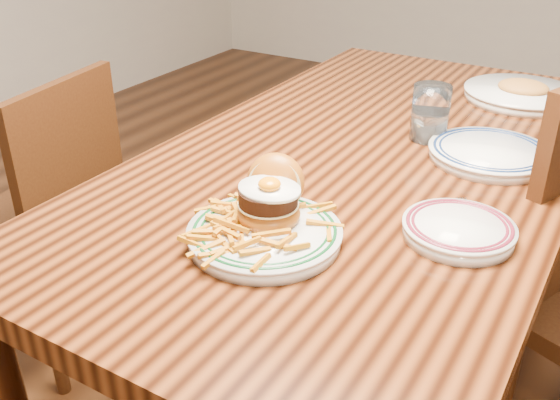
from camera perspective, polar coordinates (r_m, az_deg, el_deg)
The scene contains 8 objects.
floor at distance 1.82m, azimuth 6.70°, elevation -17.68°, with size 6.00×6.00×0.00m, color black.
table at distance 1.43m, azimuth 8.15°, elevation 1.26°, with size 0.85×1.60×0.75m.
chair_left at distance 1.84m, azimuth -20.53°, elevation -1.37°, with size 0.46×0.46×0.85m.
main_plate at distance 1.03m, azimuth -1.25°, elevation -1.82°, with size 0.26×0.27×0.12m.
side_plate at distance 1.08m, azimuth 16.03°, elevation -2.55°, with size 0.19×0.20×0.03m.
rear_plate at distance 1.40m, azimuth 18.65°, elevation 4.13°, with size 0.26×0.26×0.03m.
water_glass at distance 1.46m, azimuth 13.54°, elevation 7.47°, with size 0.08×0.08×0.13m.
far_plate at distance 1.81m, azimuth 21.27°, elevation 9.07°, with size 0.30×0.30×0.05m.
Camera 1 is at (0.48, -1.19, 1.30)m, focal length 40.00 mm.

